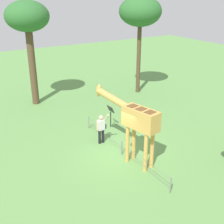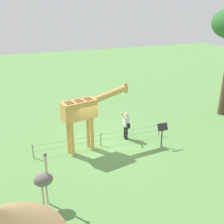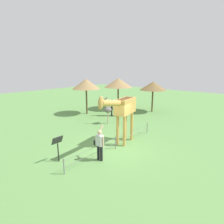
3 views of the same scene
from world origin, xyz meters
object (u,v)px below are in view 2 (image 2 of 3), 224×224
Objects in this scene: giraffe at (85,111)px; ostrich at (43,180)px; visitor at (126,124)px; info_sign at (162,130)px.

ostrich is at bearing -126.03° from giraffe.
ostrich is (-4.92, -3.90, 0.27)m from visitor.
giraffe is at bearing 164.67° from info_sign.
giraffe reaches higher than info_sign.
giraffe is 2.17× the size of visitor.
info_sign is at bearing -15.33° from giraffe.
giraffe is 2.88× the size of info_sign.
info_sign is (3.82, -1.05, -1.23)m from giraffe.
ostrich is at bearing -141.61° from visitor.
giraffe is at bearing -170.50° from visitor.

